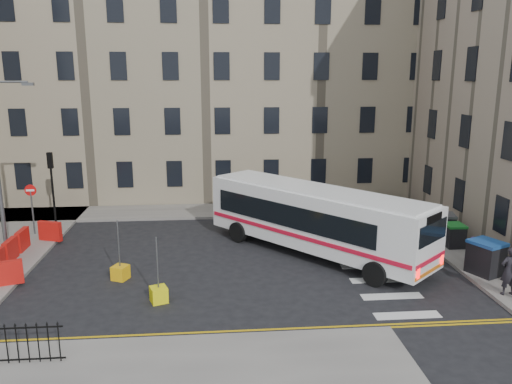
{
  "coord_description": "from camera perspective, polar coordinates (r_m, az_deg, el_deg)",
  "views": [
    {
      "loc": [
        -2.84,
        -21.95,
        8.43
      ],
      "look_at": [
        -0.87,
        1.17,
        3.0
      ],
      "focal_mm": 35.0,
      "sensor_mm": 36.0,
      "label": 1
    }
  ],
  "objects": [
    {
      "name": "ground",
      "position": [
        23.69,
        2.35,
        -7.69
      ],
      "size": [
        120.0,
        120.0,
        0.0
      ],
      "primitive_type": "plane",
      "color": "black",
      "rests_on": "ground"
    },
    {
      "name": "pavement_north",
      "position": [
        31.83,
        -10.41,
        -2.27
      ],
      "size": [
        36.0,
        3.2,
        0.15
      ],
      "primitive_type": "cube",
      "color": "slate",
      "rests_on": "ground"
    },
    {
      "name": "pavement_east",
      "position": [
        29.72,
        18.87,
        -3.88
      ],
      "size": [
        2.4,
        26.0,
        0.15
      ],
      "primitive_type": "cube",
      "color": "slate",
      "rests_on": "ground"
    },
    {
      "name": "terrace_north",
      "position": [
        37.68,
        -11.53,
        13.2
      ],
      "size": [
        38.3,
        10.8,
        17.2
      ],
      "color": "gray",
      "rests_on": "ground"
    },
    {
      "name": "traffic_light_nw",
      "position": [
        30.4,
        -22.33,
        1.64
      ],
      "size": [
        0.28,
        0.22,
        4.1
      ],
      "color": "black",
      "rests_on": "pavement_west"
    },
    {
      "name": "no_entry_north",
      "position": [
        28.87,
        -24.29,
        -0.73
      ],
      "size": [
        0.6,
        0.08,
        3.0
      ],
      "color": "#595B5E",
      "rests_on": "pavement_west"
    },
    {
      "name": "roadworks_barriers",
      "position": [
        25.41,
        -25.49,
        -5.99
      ],
      "size": [
        1.66,
        6.26,
        1.0
      ],
      "color": "red",
      "rests_on": "pavement_west"
    },
    {
      "name": "bus",
      "position": [
        23.97,
        6.72,
        -2.89
      ],
      "size": [
        9.66,
        10.51,
        3.18
      ],
      "rotation": [
        0.0,
        0.0,
        0.72
      ],
      "color": "white",
      "rests_on": "ground"
    },
    {
      "name": "wheelie_bin_a",
      "position": [
        23.55,
        24.78,
        -6.79
      ],
      "size": [
        1.58,
        1.67,
        1.45
      ],
      "rotation": [
        0.0,
        0.0,
        0.43
      ],
      "color": "black",
      "rests_on": "pavement_east"
    },
    {
      "name": "wheelie_bin_b",
      "position": [
        24.36,
        24.53,
        -6.45
      ],
      "size": [
        1.25,
        1.33,
        1.19
      ],
      "rotation": [
        0.0,
        0.0,
        -0.35
      ],
      "color": "black",
      "rests_on": "pavement_east"
    },
    {
      "name": "wheelie_bin_c",
      "position": [
        26.63,
        21.67,
        -4.6
      ],
      "size": [
        0.93,
        1.06,
        1.15
      ],
      "rotation": [
        0.0,
        0.0,
        -0.03
      ],
      "color": "black",
      "rests_on": "pavement_east"
    },
    {
      "name": "wheelie_bin_d",
      "position": [
        27.76,
        20.66,
        -3.64
      ],
      "size": [
        1.27,
        1.38,
        1.31
      ],
      "rotation": [
        0.0,
        0.0,
        -0.23
      ],
      "color": "black",
      "rests_on": "pavement_east"
    },
    {
      "name": "wheelie_bin_e",
      "position": [
        28.24,
        19.39,
        -3.23
      ],
      "size": [
        1.3,
        1.41,
        1.33
      ],
      "rotation": [
        0.0,
        0.0,
        0.23
      ],
      "color": "black",
      "rests_on": "pavement_east"
    },
    {
      "name": "pedestrian",
      "position": [
        21.66,
        26.96,
        -8.05
      ],
      "size": [
        0.72,
        0.49,
        1.94
      ],
      "primitive_type": "imported",
      "rotation": [
        0.0,
        0.0,
        3.18
      ],
      "color": "black",
      "rests_on": "pavement_east"
    },
    {
      "name": "bollard_yellow",
      "position": [
        19.73,
        -11.05,
        -11.43
      ],
      "size": [
        0.77,
        0.77,
        0.6
      ],
      "primitive_type": "cube",
      "rotation": [
        0.0,
        0.0,
        0.35
      ],
      "color": "yellow",
      "rests_on": "ground"
    },
    {
      "name": "bollard_chevron",
      "position": [
        22.13,
        -15.23,
        -8.87
      ],
      "size": [
        0.79,
        0.79,
        0.6
      ],
      "primitive_type": "cube",
      "rotation": [
        0.0,
        0.0,
        -0.42
      ],
      "color": "#F2AF0E",
      "rests_on": "ground"
    }
  ]
}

